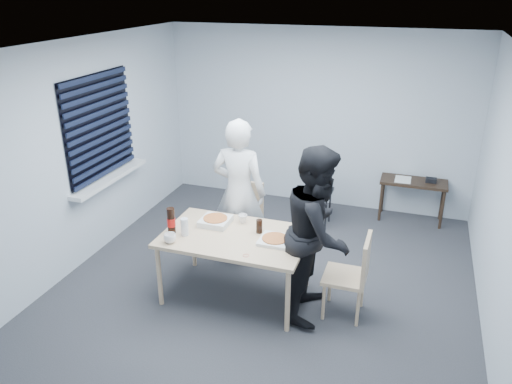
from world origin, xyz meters
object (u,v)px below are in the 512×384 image
(dining_table, at_px, (235,240))
(person_black, at_px, (318,233))
(stool, at_px, (318,198))
(soda_bottle, at_px, (171,221))
(chair_far, at_px, (245,213))
(mug_a, at_px, (170,238))
(person_white, at_px, (239,193))
(chair_right, at_px, (354,271))
(mug_b, at_px, (243,219))
(side_table, at_px, (413,186))
(backpack, at_px, (319,176))

(dining_table, relative_size, person_black, 0.84)
(stool, distance_m, soda_bottle, 2.43)
(chair_far, height_order, mug_a, chair_far)
(chair_far, bearing_deg, person_white, -84.12)
(chair_right, relative_size, stool, 1.71)
(chair_right, xyz_separation_m, mug_b, (-1.26, 0.26, 0.26))
(stool, bearing_deg, side_table, 25.12)
(chair_far, relative_size, mug_b, 8.90)
(chair_far, height_order, soda_bottle, soda_bottle)
(person_black, distance_m, mug_a, 1.48)
(chair_right, bearing_deg, side_table, 79.46)
(chair_right, xyz_separation_m, person_white, (-1.46, 0.68, 0.37))
(side_table, bearing_deg, soda_bottle, -131.18)
(chair_right, bearing_deg, person_black, -177.09)
(soda_bottle, bearing_deg, person_white, 64.18)
(chair_right, relative_size, mug_a, 7.24)
(stool, height_order, soda_bottle, soda_bottle)
(person_black, xyz_separation_m, mug_b, (-0.89, 0.28, -0.11))
(chair_far, xyz_separation_m, person_white, (0.03, -0.25, 0.37))
(chair_right, bearing_deg, soda_bottle, -174.00)
(side_table, xyz_separation_m, mug_a, (-2.27, -2.88, 0.26))
(dining_table, height_order, chair_far, chair_far)
(backpack, bearing_deg, chair_right, -73.45)
(side_table, height_order, soda_bottle, soda_bottle)
(chair_far, relative_size, mug_a, 7.24)
(side_table, bearing_deg, chair_right, -100.54)
(stool, xyz_separation_m, backpack, (0.00, -0.01, 0.32))
(chair_right, relative_size, mug_b, 8.90)
(side_table, xyz_separation_m, mug_b, (-1.73, -2.23, 0.25))
(person_white, bearing_deg, mug_a, 72.40)
(chair_right, relative_size, side_table, 0.99)
(chair_far, xyz_separation_m, backpack, (0.72, 0.96, 0.22))
(side_table, bearing_deg, chair_far, -141.46)
(mug_b, bearing_deg, stool, 73.24)
(stool, relative_size, soda_bottle, 1.87)
(mug_b, bearing_deg, chair_right, -11.62)
(chair_far, bearing_deg, person_black, -40.67)
(person_white, distance_m, person_black, 1.29)
(side_table, bearing_deg, dining_table, -123.90)
(person_black, relative_size, mug_b, 17.70)
(chair_far, distance_m, person_black, 1.51)
(person_white, xyz_separation_m, mug_b, (0.20, -0.42, -0.11))
(side_table, relative_size, mug_b, 9.01)
(chair_right, relative_size, person_black, 0.50)
(chair_far, bearing_deg, dining_table, -75.81)
(backpack, relative_size, soda_bottle, 1.53)
(person_black, height_order, mug_a, person_black)
(person_white, bearing_deg, person_black, 147.10)
(dining_table, xyz_separation_m, mug_b, (-0.02, 0.31, 0.11))
(dining_table, height_order, mug_b, mug_b)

